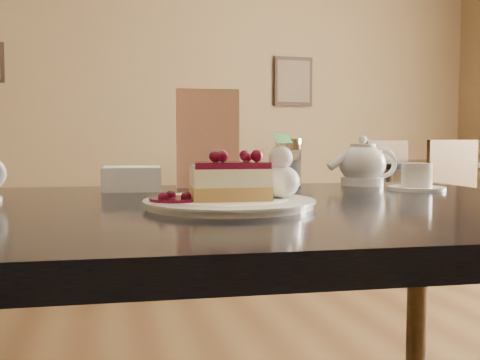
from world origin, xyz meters
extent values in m
cube|color=olive|center=(0.00, 5.00, 1.50)|extent=(8.00, 0.02, 3.00)
cube|color=black|center=(1.80, 4.97, 1.60)|extent=(0.45, 0.03, 0.55)
cube|color=black|center=(-0.11, 0.09, 0.78)|extent=(1.33, 0.94, 0.04)
cylinder|color=black|center=(0.49, 0.41, 0.38)|extent=(0.05, 0.05, 0.75)
cylinder|color=white|center=(-0.11, 0.04, 0.80)|extent=(0.28, 0.28, 0.01)
cube|color=#C19147|center=(-0.11, 0.04, 0.82)|extent=(0.13, 0.10, 0.02)
cube|color=#FBEDB8|center=(-0.11, 0.04, 0.85)|extent=(0.13, 0.10, 0.03)
cube|color=#3C091F|center=(-0.11, 0.04, 0.87)|extent=(0.13, 0.09, 0.01)
ellipsoid|color=white|center=(-0.02, 0.04, 0.84)|extent=(0.07, 0.07, 0.06)
cylinder|color=#3C091F|center=(-0.20, 0.04, 0.81)|extent=(0.08, 0.08, 0.01)
cylinder|color=white|center=(0.37, 0.24, 0.80)|extent=(0.13, 0.13, 0.01)
cylinder|color=white|center=(0.37, 0.24, 0.83)|extent=(0.07, 0.07, 0.05)
ellipsoid|color=white|center=(0.32, 0.40, 0.85)|extent=(0.12, 0.12, 0.10)
cylinder|color=white|center=(0.32, 0.40, 0.90)|extent=(0.06, 0.06, 0.01)
cylinder|color=white|center=(0.24, 0.40, 0.85)|extent=(0.06, 0.02, 0.05)
cube|color=beige|center=(-0.07, 0.44, 0.91)|extent=(0.15, 0.04, 0.23)
cylinder|color=white|center=(0.11, 0.38, 0.84)|extent=(0.06, 0.06, 0.09)
cylinder|color=silver|center=(0.11, 0.38, 0.90)|extent=(0.06, 0.06, 0.03)
cube|color=white|center=(-0.25, 0.40, 0.82)|extent=(0.14, 0.14, 0.05)
cube|color=black|center=(2.19, 3.08, 0.73)|extent=(1.04, 0.85, 0.04)
cylinder|color=black|center=(1.77, 2.76, 0.35)|extent=(0.04, 0.04, 0.71)
cylinder|color=black|center=(1.77, 3.40, 0.35)|extent=(0.04, 0.04, 0.71)
cylinder|color=black|center=(2.61, 3.40, 0.35)|extent=(0.04, 0.04, 0.71)
camera|label=1|loc=(-0.32, -0.82, 0.90)|focal=40.00mm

